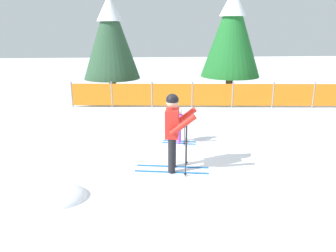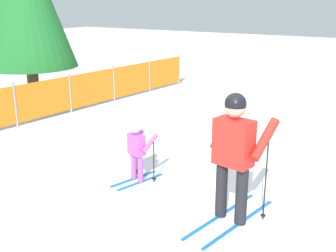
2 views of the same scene
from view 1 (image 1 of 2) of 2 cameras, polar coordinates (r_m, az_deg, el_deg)
ground_plane at (r=7.93m, az=1.70°, el=-6.71°), size 60.00×60.00×0.00m
skier_adult at (r=7.28m, az=0.96°, el=0.08°), size 1.73×0.83×1.79m
skier_child at (r=9.21m, az=2.07°, el=0.54°), size 0.98×0.53×1.02m
safety_fence at (r=13.54m, az=7.75°, el=5.41°), size 11.55×1.10×1.07m
conifer_far at (r=15.22m, az=11.09°, el=15.99°), size 2.64×2.64×4.91m
conifer_near at (r=14.95m, az=-10.00°, el=15.36°), size 2.49×2.49×4.63m
snow_mound at (r=6.83m, az=-18.73°, el=-11.76°), size 1.15×0.98×0.46m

